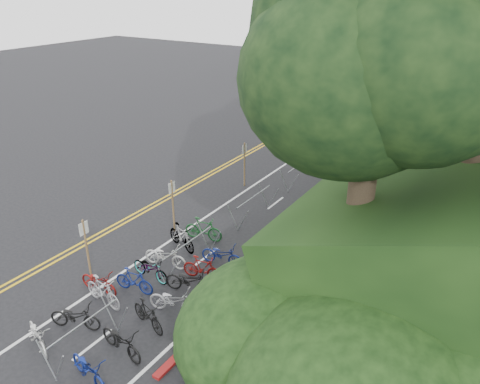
# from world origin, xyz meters

# --- Properties ---
(ground) EXTENTS (120.00, 120.00, 0.00)m
(ground) POSITION_xyz_m (0.00, 0.00, 0.00)
(ground) COLOR black
(ground) RESTS_ON ground
(road_markings) EXTENTS (7.47, 80.00, 0.01)m
(road_markings) POSITION_xyz_m (0.63, 10.10, 0.00)
(road_markings) COLOR gold
(road_markings) RESTS_ON ground
(red_curb) EXTENTS (0.25, 28.00, 0.10)m
(red_curb) POSITION_xyz_m (5.70, 12.00, 0.05)
(red_curb) COLOR maroon
(red_curb) RESTS_ON ground
(bike_rack_front) EXTENTS (1.19, 2.59, 1.26)m
(bike_rack_front) POSITION_xyz_m (3.35, -2.37, 0.89)
(bike_rack_front) COLOR gray
(bike_rack_front) RESTS_ON ground
(bike_racks_rest) EXTENTS (1.14, 23.00, 1.17)m
(bike_racks_rest) POSITION_xyz_m (3.00, 13.00, 0.85)
(bike_racks_rest) COLOR gray
(bike_racks_rest) RESTS_ON ground
(signpost_near) EXTENTS (0.08, 0.40, 2.52)m
(signpost_near) POSITION_xyz_m (0.27, 0.44, 1.44)
(signpost_near) COLOR brown
(signpost_near) RESTS_ON ground
(signposts_rest) EXTENTS (0.08, 18.40, 2.50)m
(signposts_rest) POSITION_xyz_m (0.60, 14.00, 1.43)
(signposts_rest) COLOR brown
(signposts_rest) RESTS_ON ground
(bike_front) EXTENTS (0.65, 1.72, 0.89)m
(bike_front) POSITION_xyz_m (1.21, 0.02, 0.45)
(bike_front) COLOR maroon
(bike_front) RESTS_ON ground
(bike_valet) EXTENTS (3.58, 9.98, 1.09)m
(bike_valet) POSITION_xyz_m (3.02, 0.84, 0.49)
(bike_valet) COLOR beige
(bike_valet) RESTS_ON ground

